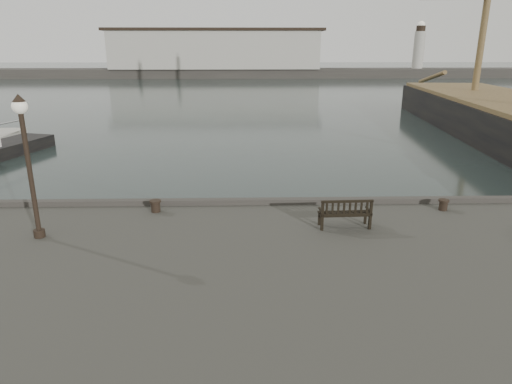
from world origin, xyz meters
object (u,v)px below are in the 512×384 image
(bollard_left, at_px, (156,206))
(lamp_post, at_px, (26,148))
(bench, at_px, (344,218))
(bollard_right, at_px, (443,205))

(bollard_left, bearing_deg, lamp_post, -145.41)
(bench, distance_m, bollard_right, 3.85)
(bollard_left, xyz_separation_m, lamp_post, (-2.91, -2.01, 2.37))
(bollard_right, xyz_separation_m, lamp_post, (-12.36, -1.93, 2.38))
(bollard_right, relative_size, lamp_post, 0.09)
(bench, xyz_separation_m, bollard_left, (-5.87, 1.49, -0.09))
(bench, bearing_deg, lamp_post, -178.94)
(bollard_left, relative_size, lamp_post, 0.10)
(bollard_left, xyz_separation_m, bollard_right, (9.45, -0.07, -0.02))
(bench, distance_m, bollard_left, 6.06)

